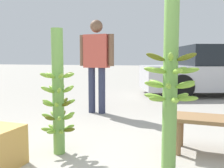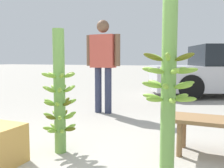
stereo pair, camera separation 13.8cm
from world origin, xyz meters
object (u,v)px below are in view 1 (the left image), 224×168
at_px(banana_stalk_center, 170,81).
at_px(vendor_person, 97,58).
at_px(banana_stalk_left, 58,95).
at_px(parked_car, 223,71).

relative_size(banana_stalk_center, vendor_person, 0.94).
xyz_separation_m(banana_stalk_center, vendor_person, (-1.59, 2.12, 0.20)).
height_order(banana_stalk_left, banana_stalk_center, banana_stalk_center).
bearing_deg(parked_car, banana_stalk_center, 150.12).
relative_size(banana_stalk_center, parked_car, 0.34).
height_order(banana_stalk_center, parked_car, banana_stalk_center).
height_order(banana_stalk_center, vendor_person, vendor_person).
bearing_deg(vendor_person, banana_stalk_left, 102.03).
distance_m(banana_stalk_left, parked_car, 5.82).
bearing_deg(banana_stalk_left, parked_car, 69.57).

